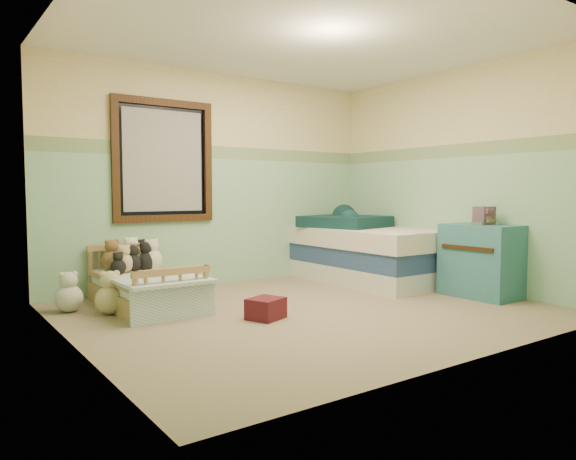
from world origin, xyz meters
TOP-DOWN VIEW (x-y plane):
  - floor at (0.00, 0.00)m, footprint 4.20×3.60m
  - ceiling at (0.00, 0.00)m, footprint 4.20×3.60m
  - wall_back at (0.00, 1.80)m, footprint 4.20×0.04m
  - wall_front at (0.00, -1.80)m, footprint 4.20×0.04m
  - wall_left at (-2.10, 0.00)m, footprint 0.04×3.60m
  - wall_right at (2.10, 0.00)m, footprint 0.04×3.60m
  - wainscot_mint at (0.00, 1.79)m, footprint 4.20×0.01m
  - border_strip at (0.00, 1.79)m, footprint 4.20×0.01m
  - window_frame at (-0.70, 1.76)m, footprint 1.16×0.06m
  - window_blinds at (-0.70, 1.77)m, footprint 0.92×0.01m
  - toddler_bed_frame at (-1.21, 1.05)m, footprint 0.70×1.41m
  - toddler_mattress at (-1.21, 1.05)m, footprint 0.64×1.35m
  - patchwork_quilt at (-1.21, 0.61)m, footprint 0.76×0.70m
  - plush_bed_brown at (-1.36, 1.55)m, footprint 0.21×0.21m
  - plush_bed_white at (-1.16, 1.55)m, footprint 0.23×0.23m
  - plush_bed_tan at (-1.31, 1.33)m, footprint 0.19×0.19m
  - plush_bed_dark at (-1.08, 1.33)m, footprint 0.20×0.20m
  - plush_floor_cream at (-1.86, 1.21)m, footprint 0.25×0.25m
  - plush_floor_tan at (-1.58, 0.89)m, footprint 0.27×0.27m
  - twin_bed_frame at (1.55, 0.92)m, footprint 1.03×2.06m
  - twin_boxspring at (1.55, 0.92)m, footprint 1.03×2.06m
  - twin_mattress at (1.55, 0.92)m, footprint 1.07×2.10m
  - teal_blanket at (1.50, 1.22)m, footprint 1.07×1.11m
  - dresser at (1.85, -0.54)m, footprint 0.48×0.76m
  - book_stack at (1.85, -0.56)m, footprint 0.20×0.16m
  - red_pillow at (-0.53, -0.06)m, footprint 0.37×0.35m
  - floor_book at (-0.08, 0.60)m, footprint 0.33×0.29m
  - extra_plush_0 at (-1.01, 1.60)m, footprint 0.21×0.21m
  - extra_plush_1 at (-1.40, 1.23)m, footprint 0.15×0.15m
  - extra_plush_2 at (-1.02, 1.34)m, footprint 0.22×0.22m
  - extra_plush_3 at (-1.21, 1.34)m, footprint 0.18×0.18m
  - extra_plush_4 at (-1.18, 1.38)m, footprint 0.19×0.19m

SIDE VIEW (x-z plane):
  - floor at x=0.00m, z-range -0.02..0.00m
  - floor_book at x=-0.08m, z-range 0.00..0.03m
  - toddler_bed_frame at x=-1.21m, z-range 0.00..0.18m
  - red_pillow at x=-0.53m, z-range 0.00..0.18m
  - twin_bed_frame at x=1.55m, z-range 0.00..0.22m
  - plush_floor_cream at x=-1.86m, z-range 0.00..0.25m
  - plush_floor_tan at x=-1.58m, z-range 0.00..0.27m
  - toddler_mattress at x=-1.21m, z-range 0.18..0.30m
  - patchwork_quilt at x=-1.21m, z-range 0.30..0.33m
  - twin_boxspring at x=1.55m, z-range 0.22..0.44m
  - extra_plush_1 at x=-1.40m, z-range 0.30..0.45m
  - dresser at x=1.85m, z-range 0.00..0.76m
  - extra_plush_3 at x=-1.21m, z-range 0.30..0.48m
  - plush_bed_tan at x=-1.31m, z-range 0.30..0.49m
  - extra_plush_4 at x=-1.18m, z-range 0.30..0.49m
  - plush_bed_dark at x=-1.08m, z-range 0.30..0.50m
  - extra_plush_0 at x=-1.01m, z-range 0.30..0.51m
  - plush_bed_brown at x=-1.36m, z-range 0.30..0.51m
  - extra_plush_2 at x=-1.02m, z-range 0.30..0.52m
  - plush_bed_white at x=-1.16m, z-range 0.30..0.53m
  - twin_mattress at x=1.55m, z-range 0.44..0.66m
  - teal_blanket at x=1.50m, z-range 0.66..0.80m
  - wainscot_mint at x=0.00m, z-range 0.00..1.50m
  - book_stack at x=1.85m, z-range 0.76..0.95m
  - wall_back at x=0.00m, z-range 0.00..2.50m
  - wall_front at x=0.00m, z-range 0.00..2.50m
  - wall_left at x=-2.10m, z-range 0.00..2.50m
  - wall_right at x=2.10m, z-range 0.00..2.50m
  - window_blinds at x=-0.70m, z-range 0.89..2.01m
  - window_frame at x=-0.70m, z-range 0.77..2.13m
  - border_strip at x=0.00m, z-range 1.50..1.65m
  - ceiling at x=0.00m, z-range 2.50..2.52m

